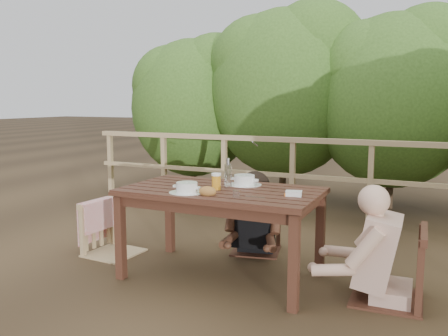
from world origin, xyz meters
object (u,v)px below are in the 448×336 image
at_px(chair_right, 390,231).
at_px(bread_roll, 208,192).
at_px(chair_left, 112,205).
at_px(beer_glass, 216,182).
at_px(woman, 257,189).
at_px(diner_right, 396,207).
at_px(butter_tub, 294,194).
at_px(chair_far, 256,206).
at_px(tumbler, 236,195).
at_px(soup_near, 187,188).
at_px(bottle, 228,174).
at_px(soup_far, 244,181).
at_px(table, 221,234).

xyz_separation_m(chair_right, bread_roll, (-1.28, -0.37, 0.25)).
bearing_deg(chair_left, beer_glass, -93.33).
bearing_deg(woman, diner_right, 141.23).
bearing_deg(beer_glass, chair_left, 172.78).
distance_m(beer_glass, butter_tub, 0.63).
relative_size(chair_far, bread_roll, 6.49).
height_order(chair_far, chair_right, chair_right).
bearing_deg(butter_tub, tumbler, -159.02).
xyz_separation_m(diner_right, soup_near, (-1.50, -0.34, 0.08)).
distance_m(chair_far, bottle, 0.79).
distance_m(soup_near, butter_tub, 0.82).
relative_size(chair_right, soup_far, 3.54).
bearing_deg(soup_far, chair_far, 98.50).
bearing_deg(chair_far, soup_near, -113.75).
relative_size(diner_right, bottle, 5.36).
bearing_deg(chair_far, beer_glass, -105.37).
relative_size(chair_far, tumbler, 13.11).
distance_m(diner_right, bread_roll, 1.36).
bearing_deg(butter_tub, chair_right, -1.52).
relative_size(woman, soup_near, 4.37).
relative_size(chair_left, bottle, 3.62).
distance_m(soup_near, bottle, 0.38).
bearing_deg(tumbler, chair_left, 165.48).
bearing_deg(butter_tub, diner_right, -1.97).
distance_m(diner_right, soup_near, 1.54).
relative_size(bottle, butter_tub, 2.13).
height_order(woman, soup_far, woman).
relative_size(chair_far, diner_right, 0.64).
distance_m(chair_right, soup_far, 1.23).
distance_m(woman, beer_glass, 0.83).
height_order(woman, bread_roll, woman).
xyz_separation_m(soup_near, bread_roll, (0.19, -0.03, -0.01)).
xyz_separation_m(table, woman, (0.03, 0.75, 0.25)).
distance_m(chair_left, diner_right, 2.50).
bearing_deg(chair_right, bottle, -89.81).
relative_size(chair_left, soup_far, 3.20).
bearing_deg(chair_left, diner_right, -86.07).
relative_size(soup_far, bread_roll, 2.13).
xyz_separation_m(soup_far, bottle, (-0.07, -0.19, 0.08)).
height_order(woman, butter_tub, woman).
height_order(chair_far, beer_glass, chair_far).
relative_size(table, beer_glass, 10.70).
height_order(bread_roll, bottle, bottle).
bearing_deg(bottle, bread_roll, -93.62).
height_order(diner_right, tumbler, diner_right).
xyz_separation_m(chair_right, beer_glass, (-1.31, -0.15, 0.28)).
bearing_deg(bottle, chair_far, 90.63).
distance_m(chair_left, chair_right, 2.46).
xyz_separation_m(chair_right, tumbler, (-1.04, -0.37, 0.24)).
distance_m(chair_right, butter_tub, 0.73).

